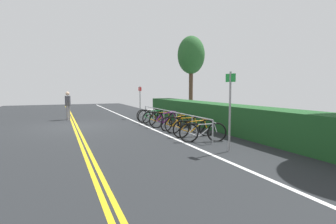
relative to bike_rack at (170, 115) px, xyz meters
name	(u,v)px	position (x,y,z in m)	size (l,w,h in m)	color
ground_plane	(75,127)	(-2.46, -4.05, -0.65)	(38.74, 12.73, 0.05)	#232628
centre_line_yellow_inner	(74,126)	(-2.46, -4.13, -0.62)	(34.86, 0.10, 0.00)	gold
centre_line_yellow_outer	(77,126)	(-2.46, -3.97, -0.62)	(34.86, 0.10, 0.00)	gold
bike_lane_stripe_white	(139,123)	(-2.46, -0.80, -0.62)	(34.86, 0.12, 0.00)	white
bike_rack	(170,115)	(0.00, 0.00, 0.00)	(7.46, 0.05, 0.84)	#9EA0A5
bicycle_0	(149,115)	(-3.23, 0.08, -0.29)	(0.63, 1.70, 0.73)	black
bicycle_1	(154,116)	(-2.36, 0.05, -0.27)	(0.46, 1.81, 0.76)	black
bicycle_2	(160,118)	(-1.34, 0.00, -0.28)	(0.56, 1.76, 0.75)	black
bicycle_3	(166,119)	(-0.52, 0.02, -0.25)	(0.46, 1.79, 0.79)	black
bicycle_4	(175,123)	(0.40, 0.08, -0.31)	(0.60, 1.60, 0.68)	black
bicycle_5	(185,125)	(1.33, 0.14, -0.28)	(0.60, 1.71, 0.74)	black
bicycle_6	(194,128)	(2.26, 0.07, -0.29)	(0.46, 1.79, 0.72)	black
bicycle_7	(203,132)	(3.23, -0.11, -0.29)	(0.63, 1.65, 0.73)	black
pedestrian	(68,104)	(-5.55, -4.28, 0.35)	(0.46, 0.32, 1.69)	slate
sign_post_near	(140,99)	(-4.59, -0.07, 0.60)	(0.36, 0.09, 2.02)	gray
sign_post_far	(230,104)	(4.81, -0.13, 0.79)	(0.36, 0.10, 2.36)	gray
hedge_backdrop	(228,118)	(1.50, 2.17, -0.05)	(16.41, 1.33, 1.16)	#1C4C21
tree_near_left	(191,56)	(-6.20, 4.35, 3.65)	(2.00, 2.00, 5.72)	#473323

